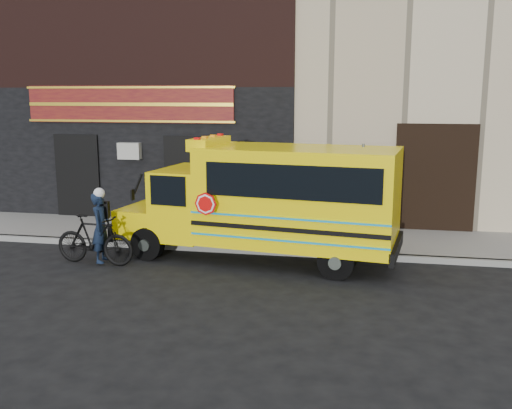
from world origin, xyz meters
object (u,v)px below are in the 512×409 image
Objects in this scene: sign_pole at (362,197)px; cyclist at (101,229)px; school_bus at (271,199)px; bicycle at (95,240)px.

cyclist is at bearing -166.67° from sign_pole.
school_bus is 4.07m from cyclist.
school_bus is 4.29× the size of cyclist.
cyclist is at bearing -164.82° from school_bus.
school_bus is 3.59× the size of bicycle.
cyclist is (-3.87, -1.05, -0.68)m from school_bus.
school_bus is at bearing -69.08° from bicycle.
school_bus is 2.53× the size of sign_pole.
bicycle is at bearing 112.20° from cyclist.
bicycle is at bearing -166.34° from sign_pole.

